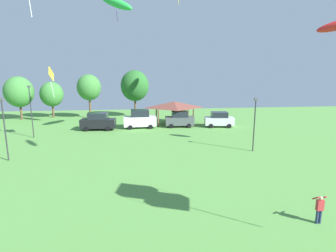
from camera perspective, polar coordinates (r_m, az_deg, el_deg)
The scene contains 15 objects.
person_standing_near_foreground at distance 16.47m, azimuth 30.11°, elevation -15.17°, with size 0.52×0.46×1.59m.
kite_flying_1 at distance 35.85m, azimuth -11.17°, elevation 24.79°, with size 4.65×3.44×3.46m.
kite_flying_7 at distance 32.91m, azimuth -24.06°, elevation 10.02°, with size 0.48×1.76×3.52m.
parked_car_leftmost at distance 38.18m, azimuth -14.96°, elevation 0.94°, with size 4.90×2.35×2.44m.
parked_car_second_from_left at distance 38.38m, azimuth -6.13°, elevation 1.48°, with size 4.74×2.22×2.70m.
parked_car_third_from_left at distance 39.06m, azimuth 2.52°, elevation 1.49°, with size 4.28×2.26×2.36m.
parked_car_rightmost_in_row at distance 39.75m, azimuth 11.07°, elevation 1.40°, with size 4.48×2.53×2.26m.
park_pavilion at distance 40.91m, azimuth 1.34°, elevation 4.66°, with size 6.86×5.25×3.60m.
light_post_0 at distance 27.75m, azimuth 18.33°, elevation 0.99°, with size 0.36×0.20×5.45m.
light_post_1 at distance 36.15m, azimuth -27.67°, elevation 3.35°, with size 0.36×0.20×6.43m.
light_post_2 at distance 27.57m, azimuth -32.05°, elevation 0.10°, with size 0.36×0.20×5.76m.
treeline_tree_0 at distance 51.79m, azimuth -29.71°, elevation 6.47°, with size 4.77×4.77×7.41m.
treeline_tree_1 at distance 51.76m, azimuth -23.99°, elevation 6.33°, with size 4.01×4.01×6.42m.
treeline_tree_2 at distance 48.63m, azimuth -16.83°, elevation 8.02°, with size 4.14×4.14×7.73m.
treeline_tree_3 at distance 48.42m, azimuth -7.25°, elevation 8.67°, with size 5.06×5.06×8.46m.
Camera 1 is at (-1.57, 1.45, 7.80)m, focal length 28.00 mm.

